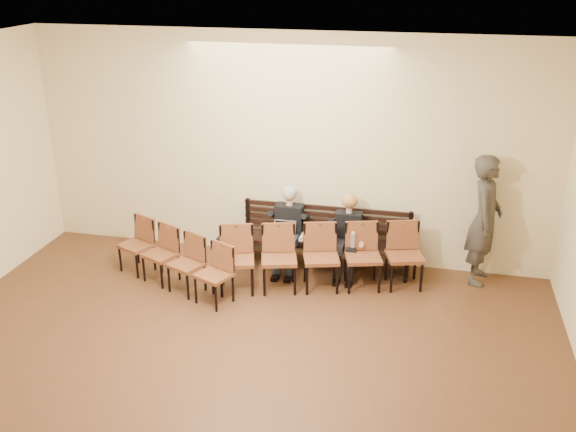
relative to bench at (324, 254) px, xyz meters
name	(u,v)px	position (x,y,z in m)	size (l,w,h in m)	color
room_walls	(182,196)	(-0.65, -3.86, 2.31)	(8.02, 10.01, 3.51)	beige
bench	(324,254)	(0.00, 0.00, 0.00)	(2.60, 0.90, 0.45)	black
seated_man	(288,230)	(-0.54, -0.12, 0.39)	(0.51, 0.71, 1.24)	black
seated_woman	(347,240)	(0.36, -0.12, 0.33)	(0.47, 0.66, 1.10)	black
laptop	(283,239)	(-0.57, -0.35, 0.35)	(0.33, 0.26, 0.24)	#BABABE
water_bottle	(353,247)	(0.48, -0.37, 0.34)	(0.07, 0.07, 0.24)	silver
bag	(229,247)	(-1.55, 0.10, -0.08)	(0.39, 0.27, 0.29)	black
passerby	(486,210)	(2.30, 0.10, 0.88)	(0.81, 0.53, 2.22)	#39342E
chair_row_front	(321,258)	(0.07, -0.66, 0.25)	(2.90, 0.52, 0.94)	brown
chair_row_back	(173,260)	(-2.02, -1.06, 0.19)	(2.03, 0.46, 0.84)	brown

